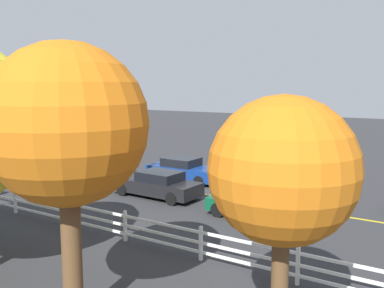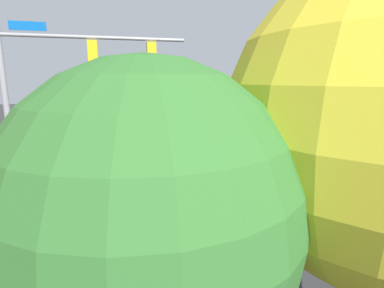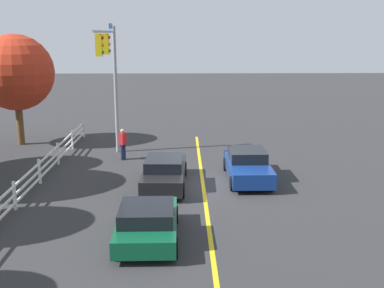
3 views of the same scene
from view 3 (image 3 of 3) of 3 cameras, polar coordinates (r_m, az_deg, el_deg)
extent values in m
plane|color=#2D2D30|center=(21.43, 1.34, -4.90)|extent=(120.00, 120.00, 0.00)
cube|color=gold|center=(17.68, 1.89, -8.94)|extent=(28.00, 0.16, 0.01)
cylinder|color=gray|center=(26.94, -9.19, 6.38)|extent=(0.20, 0.20, 7.05)
cylinder|color=gray|center=(23.78, -10.49, 13.23)|extent=(6.02, 0.12, 0.12)
cube|color=#0C59B2|center=(25.87, -9.81, 13.86)|extent=(1.10, 0.03, 0.28)
cube|color=gold|center=(23.96, -10.36, 11.80)|extent=(0.32, 0.28, 1.00)
sphere|color=red|center=(23.93, -10.03, 12.57)|extent=(0.17, 0.17, 0.17)
sphere|color=orange|center=(23.93, -10.00, 11.81)|extent=(0.17, 0.17, 0.17)
sphere|color=#148C19|center=(23.94, -9.97, 11.04)|extent=(0.17, 0.17, 0.17)
cube|color=gold|center=(21.98, -11.19, 11.65)|extent=(0.32, 0.28, 1.00)
sphere|color=red|center=(21.95, -10.83, 12.49)|extent=(0.17, 0.17, 0.17)
sphere|color=orange|center=(21.96, -10.80, 11.66)|extent=(0.17, 0.17, 0.17)
sphere|color=#148C19|center=(21.97, -10.76, 10.83)|extent=(0.17, 0.17, 0.17)
cube|color=navy|center=(22.12, 6.72, -2.90)|extent=(4.53, 1.86, 0.68)
cube|color=black|center=(22.18, 6.68, -1.28)|extent=(1.99, 1.66, 0.49)
cylinder|color=black|center=(20.88, 9.63, -4.67)|extent=(0.64, 0.22, 0.64)
cylinder|color=black|center=(20.62, 4.93, -4.75)|extent=(0.64, 0.22, 0.64)
cylinder|color=black|center=(23.77, 8.23, -2.39)|extent=(0.64, 0.22, 0.64)
cylinder|color=black|center=(23.55, 4.12, -2.44)|extent=(0.64, 0.22, 0.64)
cube|color=black|center=(21.15, -3.33, -3.61)|extent=(4.79, 1.94, 0.66)
cube|color=black|center=(20.77, -3.39, -2.31)|extent=(2.14, 1.67, 0.47)
cylinder|color=black|center=(22.83, -5.11, -2.97)|extent=(0.65, 0.24, 0.64)
cylinder|color=black|center=(22.72, -0.94, -3.00)|extent=(0.65, 0.24, 0.64)
cylinder|color=black|center=(19.78, -6.05, -5.58)|extent=(0.65, 0.24, 0.64)
cylinder|color=black|center=(19.65, -1.23, -5.63)|extent=(0.65, 0.24, 0.64)
cube|color=#0C4C2D|center=(15.87, -5.41, -9.73)|extent=(3.96, 1.96, 0.56)
cube|color=black|center=(15.50, -5.50, -8.28)|extent=(1.94, 1.75, 0.46)
cylinder|color=black|center=(17.26, -8.14, -8.51)|extent=(0.64, 0.23, 0.64)
cylinder|color=black|center=(17.15, -2.06, -8.53)|extent=(0.64, 0.23, 0.64)
cylinder|color=black|center=(14.82, -9.31, -12.35)|extent=(0.64, 0.23, 0.64)
cylinder|color=black|center=(14.69, -2.14, -12.42)|extent=(0.64, 0.23, 0.64)
cylinder|color=#191E3F|center=(25.80, -8.19, -0.90)|extent=(0.16, 0.16, 0.85)
cylinder|color=#191E3F|center=(25.64, -8.44, -1.00)|extent=(0.16, 0.16, 0.85)
cube|color=red|center=(25.55, -8.37, 0.65)|extent=(0.47, 0.41, 0.62)
sphere|color=tan|center=(25.46, -8.40, 1.57)|extent=(0.22, 0.22, 0.22)
cube|color=white|center=(19.50, -20.64, -5.87)|extent=(0.10, 0.10, 1.15)
cube|color=white|center=(22.44, -17.95, -3.19)|extent=(0.10, 0.10, 1.15)
cube|color=white|center=(25.46, -15.89, -1.13)|extent=(0.10, 0.10, 1.15)
cube|color=white|center=(28.53, -14.28, 0.50)|extent=(0.10, 0.10, 1.15)
cube|color=white|center=(31.63, -12.98, 1.80)|extent=(0.10, 0.10, 1.15)
cube|color=white|center=(19.39, -20.73, -4.82)|extent=(26.00, 0.06, 0.09)
cube|color=white|center=(19.50, -20.65, -5.80)|extent=(26.00, 0.06, 0.09)
cube|color=white|center=(19.60, -20.57, -6.69)|extent=(26.00, 0.06, 0.09)
cylinder|color=brown|center=(30.61, -20.07, 2.43)|extent=(0.42, 0.42, 2.69)
sphere|color=#B22D19|center=(30.23, -20.53, 8.10)|extent=(4.52, 4.52, 4.52)
camera|label=1|loc=(19.33, -69.36, 1.74)|focal=40.09mm
camera|label=2|loc=(27.57, -34.38, 8.23)|focal=28.22mm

